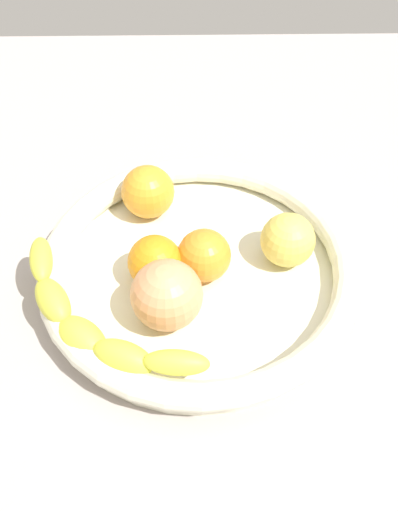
# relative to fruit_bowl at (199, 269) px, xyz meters

# --- Properties ---
(kitchen_counter) EXTENTS (1.20, 1.20, 0.03)m
(kitchen_counter) POSITION_rel_fruit_bowl_xyz_m (0.00, 0.00, -0.04)
(kitchen_counter) COLOR #A59B95
(kitchen_counter) RESTS_ON ground
(fruit_bowl) EXTENTS (0.37, 0.37, 0.05)m
(fruit_bowl) POSITION_rel_fruit_bowl_xyz_m (0.00, 0.00, 0.00)
(fruit_bowl) COLOR silver
(fruit_bowl) RESTS_ON kitchen_counter
(banana_draped_left) EXTENTS (0.20, 0.18, 0.05)m
(banana_draped_left) POSITION_rel_fruit_bowl_xyz_m (0.11, 0.09, 0.02)
(banana_draped_left) COLOR yellow
(banana_draped_left) RESTS_ON fruit_bowl
(orange_front) EXTENTS (0.06, 0.06, 0.06)m
(orange_front) POSITION_rel_fruit_bowl_xyz_m (-0.01, -0.00, 0.02)
(orange_front) COLOR orange
(orange_front) RESTS_ON fruit_bowl
(orange_mid_left) EXTENTS (0.06, 0.06, 0.06)m
(orange_mid_left) POSITION_rel_fruit_bowl_xyz_m (0.05, 0.01, 0.02)
(orange_mid_left) COLOR orange
(orange_mid_left) RESTS_ON fruit_bowl
(orange_mid_right) EXTENTS (0.07, 0.07, 0.07)m
(orange_mid_right) POSITION_rel_fruit_bowl_xyz_m (0.06, -0.11, 0.03)
(orange_mid_right) COLOR orange
(orange_mid_right) RESTS_ON fruit_bowl
(apple_yellow) EXTENTS (0.06, 0.06, 0.06)m
(apple_yellow) POSITION_rel_fruit_bowl_xyz_m (-0.10, -0.02, 0.02)
(apple_yellow) COLOR #DBC753
(apple_yellow) RESTS_ON fruit_bowl
(peach_blush) EXTENTS (0.08, 0.08, 0.08)m
(peach_blush) POSITION_rel_fruit_bowl_xyz_m (0.03, 0.06, 0.03)
(peach_blush) COLOR #E59764
(peach_blush) RESTS_ON fruit_bowl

